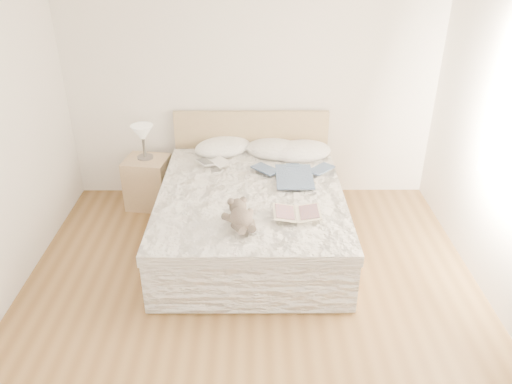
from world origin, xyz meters
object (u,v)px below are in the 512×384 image
bed (251,213)px  teddy_bear (241,225)px  table_lamp (143,135)px  photo_book (212,163)px  childrens_book (297,213)px  nightstand (148,182)px

bed → teddy_bear: (-0.07, -0.76, 0.34)m
table_lamp → teddy_bear: (1.07, -1.51, -0.18)m
photo_book → teddy_bear: bearing=-111.7°
childrens_book → table_lamp: bearing=139.5°
bed → teddy_bear: bed is taller
bed → childrens_book: size_ratio=5.14×
nightstand → teddy_bear: bearing=-54.2°
photo_book → teddy_bear: (0.33, -1.24, 0.02)m
nightstand → table_lamp: table_lamp is taller
bed → teddy_bear: 0.84m
nightstand → teddy_bear: size_ratio=1.66×
bed → nightstand: size_ratio=3.83×
table_lamp → childrens_book: 2.02m
nightstand → bed: bearing=-32.3°
table_lamp → photo_book: table_lamp is taller
table_lamp → bed: bearing=-33.1°
bed → nightstand: 1.35m
teddy_bear → bed: bearing=65.9°
bed → table_lamp: (-1.15, 0.75, 0.52)m
nightstand → childrens_book: 2.02m
teddy_bear → photo_book: bearing=86.2°
table_lamp → childrens_book: bearing=-40.0°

